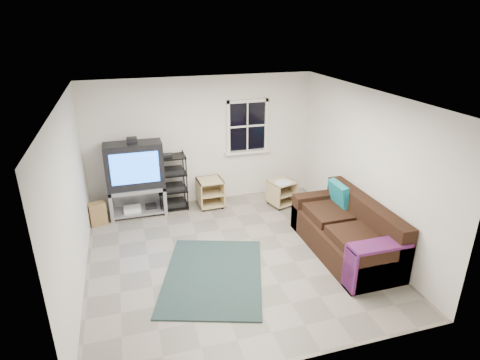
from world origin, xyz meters
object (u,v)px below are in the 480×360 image
object	(u,v)px
av_rack	(172,185)
side_table_left	(210,191)
side_table_right	(281,191)
sofa	(347,233)
tv_unit	(135,173)

from	to	relation	value
av_rack	side_table_left	world-z (taller)	av_rack
side_table_right	sofa	distance (m)	2.04
av_rack	sofa	distance (m)	3.54
tv_unit	side_table_left	size ratio (longest dim) A/B	2.70
side_table_right	sofa	xyz separation A→B (m)	(0.36, -2.00, 0.04)
side_table_right	side_table_left	bearing A→B (deg)	165.09
side_table_right	tv_unit	bearing A→B (deg)	171.90
tv_unit	side_table_left	xyz separation A→B (m)	(1.44, -0.03, -0.55)
av_rack	side_table_left	bearing A→B (deg)	-6.72
side_table_right	sofa	size ratio (longest dim) A/B	0.27
av_rack	side_table_left	xyz separation A→B (m)	(0.75, -0.09, -0.19)
tv_unit	side_table_right	bearing A→B (deg)	-8.10
av_rack	side_table_right	size ratio (longest dim) A/B	1.97
tv_unit	sofa	distance (m)	4.06
av_rack	side_table_right	distance (m)	2.22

